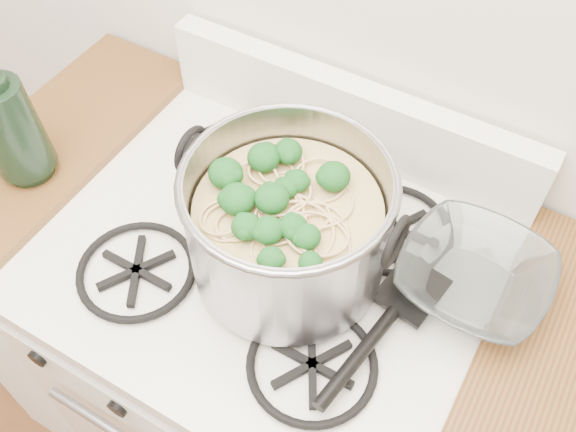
{
  "coord_description": "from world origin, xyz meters",
  "views": [
    {
      "loc": [
        0.35,
        0.73,
        1.83
      ],
      "look_at": [
        0.05,
        1.25,
        1.05
      ],
      "focal_mm": 40.0,
      "sensor_mm": 36.0,
      "label": 1
    }
  ],
  "objects_px": {
    "spatula": "(412,288)",
    "glass_bowl": "(472,282)",
    "gas_range": "(272,367)",
    "bottle": "(6,115)",
    "stock_pot": "(288,226)"
  },
  "relations": [
    {
      "from": "gas_range",
      "to": "bottle",
      "type": "relative_size",
      "value": 3.23
    },
    {
      "from": "glass_bowl",
      "to": "spatula",
      "type": "bearing_deg",
      "value": -143.46
    },
    {
      "from": "gas_range",
      "to": "spatula",
      "type": "bearing_deg",
      "value": 9.71
    },
    {
      "from": "spatula",
      "to": "glass_bowl",
      "type": "distance_m",
      "value": 0.1
    },
    {
      "from": "spatula",
      "to": "bottle",
      "type": "distance_m",
      "value": 0.75
    },
    {
      "from": "spatula",
      "to": "glass_bowl",
      "type": "bearing_deg",
      "value": 44.95
    },
    {
      "from": "gas_range",
      "to": "glass_bowl",
      "type": "relative_size",
      "value": 9.6
    },
    {
      "from": "stock_pot",
      "to": "bottle",
      "type": "height_order",
      "value": "bottle"
    },
    {
      "from": "gas_range",
      "to": "glass_bowl",
      "type": "height_order",
      "value": "glass_bowl"
    },
    {
      "from": "gas_range",
      "to": "stock_pot",
      "type": "relative_size",
      "value": 2.58
    },
    {
      "from": "gas_range",
      "to": "stock_pot",
      "type": "xyz_separation_m",
      "value": [
        0.05,
        -0.01,
        0.59
      ]
    },
    {
      "from": "stock_pot",
      "to": "bottle",
      "type": "distance_m",
      "value": 0.53
    },
    {
      "from": "gas_range",
      "to": "stock_pot",
      "type": "distance_m",
      "value": 0.59
    },
    {
      "from": "gas_range",
      "to": "spatula",
      "type": "relative_size",
      "value": 2.98
    },
    {
      "from": "gas_range",
      "to": "bottle",
      "type": "xyz_separation_m",
      "value": [
        -0.48,
        -0.07,
        0.63
      ]
    }
  ]
}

